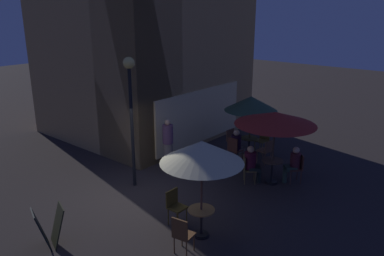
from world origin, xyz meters
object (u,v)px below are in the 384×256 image
patron_standing_3 (168,145)px  cafe_chair_3 (232,139)px  cafe_chair_7 (298,166)px  patron_seated_2 (293,162)px  cafe_chair_6 (247,167)px  cafe_chair_1 (266,149)px  menu_sandwich_board (49,227)px  patio_umbrella_1 (202,152)px  cafe_table_1 (201,218)px  patron_seated_1 (252,162)px  cafe_table_0 (249,144)px  patron_seated_0 (237,144)px  cafe_chair_5 (182,233)px  patio_umbrella_2 (275,118)px  cafe_chair_0 (234,148)px  cafe_chair_2 (263,138)px  street_lamp_near_corner (130,96)px  patio_umbrella_0 (251,104)px  cafe_chair_4 (175,204)px

patron_standing_3 → cafe_chair_3: bearing=150.1°
cafe_chair_7 → patron_seated_2: bearing=-0.0°
cafe_chair_6 → cafe_chair_1: bearing=62.6°
menu_sandwich_board → patio_umbrella_1: (2.58, -2.44, 1.69)m
cafe_table_1 → patron_seated_1: (3.36, 0.64, 0.21)m
menu_sandwich_board → cafe_table_0: size_ratio=1.23×
cafe_chair_6 → patron_seated_0: size_ratio=0.72×
cafe_chair_5 → patron_seated_2: patron_seated_2 is taller
patio_umbrella_2 → cafe_chair_0: patio_umbrella_2 is taller
patio_umbrella_1 → cafe_chair_3: 6.08m
cafe_table_1 → cafe_chair_3: cafe_chair_3 is taller
cafe_table_1 → cafe_chair_2: 6.28m
menu_sandwich_board → cafe_chair_6: size_ratio=1.05×
cafe_table_0 → cafe_chair_2: 0.88m
cafe_chair_3 → patron_seated_1: bearing=-38.1°
patio_umbrella_2 → cafe_chair_3: size_ratio=2.78×
patron_seated_1 → patron_standing_3: patron_standing_3 is taller
cafe_chair_3 → patron_seated_0: size_ratio=0.71×
cafe_chair_5 → patron_seated_2: 5.09m
cafe_chair_5 → patron_seated_2: bearing=-11.0°
street_lamp_near_corner → cafe_chair_6: size_ratio=4.44×
patron_seated_2 → patio_umbrella_2: bearing=0.0°
patio_umbrella_1 → cafe_chair_7: bearing=-6.1°
cafe_chair_0 → patron_seated_1: size_ratio=0.80×
patio_umbrella_0 → patron_seated_1: patio_umbrella_0 is taller
cafe_chair_3 → patron_seated_1: size_ratio=0.73×
cafe_table_0 → cafe_chair_2: size_ratio=0.86×
patio_umbrella_0 → cafe_chair_4: patio_umbrella_0 is taller
menu_sandwich_board → cafe_chair_1: size_ratio=1.09×
patio_umbrella_0 → patron_seated_0: 1.53m
menu_sandwich_board → cafe_chair_2: 8.64m
cafe_table_1 → patio_umbrella_0: size_ratio=0.31×
cafe_table_0 → cafe_chair_4: bearing=-169.3°
menu_sandwich_board → patron_standing_3: patron_standing_3 is taller
menu_sandwich_board → patio_umbrella_2: size_ratio=0.38×
cafe_chair_4 → patron_standing_3: size_ratio=0.52×
patron_seated_0 → patron_standing_3: (-2.00, 1.49, 0.18)m
patron_seated_2 → cafe_chair_2: bearing=-85.2°
patio_umbrella_2 → cafe_table_1: bearing=-178.1°
menu_sandwich_board → cafe_table_1: 3.55m
menu_sandwich_board → cafe_chair_7: bearing=-2.7°
cafe_chair_2 → cafe_chair_3: 1.20m
cafe_chair_0 → patron_standing_3: patron_standing_3 is taller
street_lamp_near_corner → patron_standing_3: 2.54m
cafe_chair_6 → patron_standing_3: patron_standing_3 is taller
street_lamp_near_corner → patio_umbrella_2: street_lamp_near_corner is taller
patron_seated_1 → cafe_table_0: bearing=86.5°
cafe_chair_7 → patron_seated_1: patron_seated_1 is taller
cafe_chair_1 → cafe_chair_7: (-0.72, -1.52, 0.03)m
cafe_chair_3 → patron_seated_1: 2.75m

